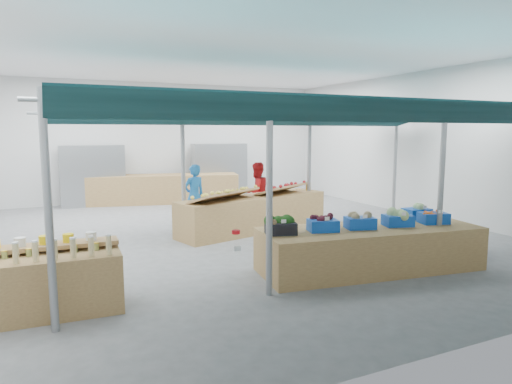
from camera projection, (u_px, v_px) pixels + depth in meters
The scene contains 24 objects.
floor at pixel (231, 235), 10.99m from camera, with size 13.00×13.00×0.00m, color slate.
hall at pixel (209, 125), 11.92m from camera, with size 13.00×13.00×13.00m.
pole_grid at pixel (295, 164), 9.50m from camera, with size 10.00×4.60×3.00m.
awnings at pixel (296, 117), 9.37m from camera, with size 9.50×7.08×0.30m.
back_shelving_left at pixel (93, 176), 15.17m from camera, with size 2.00×0.50×2.00m, color #B23F33.
back_shelving_right at pixel (219, 171), 17.08m from camera, with size 2.00×0.50×2.00m, color #B23F33.
bottle_shelf at pixel (51, 281), 6.24m from camera, with size 1.88×1.20×1.10m.
veg_counter at pixel (370, 249), 8.19m from camera, with size 3.99×1.33×0.78m, color brown.
fruit_counter at pixel (254, 214), 11.41m from camera, with size 4.09×0.97×0.88m, color brown.
far_counter at pixel (159, 189), 15.87m from camera, with size 5.46×1.09×0.98m, color brown.
crate_stack at pixel (461, 239), 9.34m from camera, with size 0.48×0.34×0.58m, color #1048B1.
vendor_left at pixel (194, 196), 11.84m from camera, with size 0.60×0.39×1.64m, color #1B6AB5.
vendor_right at pixel (257, 192), 12.60m from camera, with size 0.80×0.62×1.64m, color #B31618.
crate_broccoli at pixel (281, 225), 7.61m from camera, with size 0.58×0.47×0.35m.
crate_beets at pixel (323, 223), 7.84m from camera, with size 0.58×0.47×0.29m.
crate_celeriac at pixel (360, 220), 8.06m from camera, with size 0.58×0.47×0.31m.
crate_cabbage at pixel (398, 217), 8.28m from camera, with size 0.58×0.47×0.35m.
crate_carrots at pixel (433, 217), 8.52m from camera, with size 0.58×0.47×0.29m.
sparrow at pixel (274, 222), 7.42m from camera, with size 0.12×0.09×0.11m.
pole_ribbon at pixel (236, 234), 6.31m from camera, with size 0.12×0.12×0.28m.
apple_heap_yellow at pixel (224, 193), 10.64m from camera, with size 2.00×1.53×0.27m.
apple_heap_red at pixel (281, 187), 11.79m from camera, with size 1.65×1.34×0.27m.
pineapple at pixel (308, 184), 12.43m from camera, with size 0.14×0.14×0.39m.
crate_extra at pixel (417, 211), 8.98m from camera, with size 0.52×0.42×0.32m.
Camera 1 is at (-4.05, -9.98, 2.48)m, focal length 32.00 mm.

